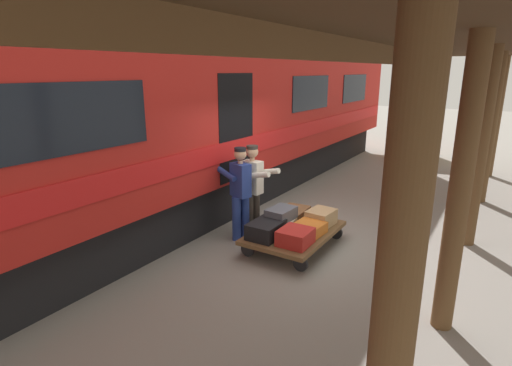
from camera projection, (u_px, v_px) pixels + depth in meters
ground_plane at (315, 243)px, 7.27m from camera, size 60.00×60.00×0.00m
platform_canopy at (484, 50)px, 5.25m from camera, size 3.20×15.14×3.56m
train_car at (177, 117)px, 8.36m from camera, size 3.02×18.84×4.00m
luggage_cart at (294, 233)px, 7.03m from camera, size 1.22×1.84×0.31m
suitcase_tan_vintage at (321, 217)px, 7.25m from camera, size 0.45×0.54×0.27m
suitcase_red_plastic at (295, 237)px, 6.43m from camera, size 0.49×0.53×0.25m
suitcase_orange_carryall at (309, 229)px, 6.85m from camera, size 0.50×0.55×0.19m
suitcase_cream_canvas at (281, 223)px, 7.14m from camera, size 0.58×0.65×0.17m
suitcase_black_hardshell at (266, 230)px, 6.71m from camera, size 0.48×0.63×0.26m
suitcase_brown_leather at (294, 214)px, 7.55m from camera, size 0.49×0.64×0.20m
suitcase_slate_roller at (281, 214)px, 7.04m from camera, size 0.41×0.55×0.21m
porter_in_overalls at (240, 190)px, 7.23m from camera, size 0.73×0.56×1.70m
porter_by_door at (253, 187)px, 7.40m from camera, size 0.69×0.46×1.70m
baggage_tug at (417, 141)px, 14.08m from camera, size 1.41×1.88×1.30m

